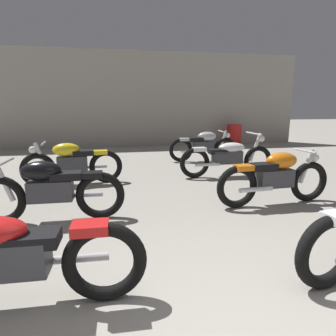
{
  "coord_description": "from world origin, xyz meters",
  "views": [
    {
      "loc": [
        -0.87,
        -1.15,
        1.55
      ],
      "look_at": [
        0.0,
        3.42,
        0.55
      ],
      "focal_mm": 30.78,
      "sensor_mm": 36.0,
      "label": 1
    }
  ],
  "objects_px": {
    "motorcycle_right_row_2": "(228,157)",
    "motorcycle_right_row_3": "(204,145)",
    "motorcycle_left_row_1": "(50,189)",
    "motorcycle_left_row_2": "(72,162)",
    "motorcycle_right_row_1": "(275,177)",
    "oil_drum": "(234,135)",
    "motorcycle_left_row_0": "(0,256)"
  },
  "relations": [
    {
      "from": "motorcycle_right_row_1",
      "to": "motorcycle_right_row_2",
      "type": "bearing_deg",
      "value": 90.27
    },
    {
      "from": "motorcycle_left_row_0",
      "to": "motorcycle_left_row_1",
      "type": "relative_size",
      "value": 1.1
    },
    {
      "from": "motorcycle_right_row_2",
      "to": "motorcycle_right_row_3",
      "type": "xyz_separation_m",
      "value": [
        0.03,
        1.85,
        0.01
      ]
    },
    {
      "from": "motorcycle_right_row_2",
      "to": "motorcycle_right_row_3",
      "type": "height_order",
      "value": "motorcycle_right_row_2"
    },
    {
      "from": "motorcycle_left_row_1",
      "to": "motorcycle_right_row_1",
      "type": "xyz_separation_m",
      "value": [
        3.37,
        0.07,
        0.0
      ]
    },
    {
      "from": "motorcycle_left_row_2",
      "to": "motorcycle_right_row_1",
      "type": "xyz_separation_m",
      "value": [
        3.33,
        -1.87,
        0.0
      ]
    },
    {
      "from": "motorcycle_left_row_2",
      "to": "motorcycle_right_row_2",
      "type": "height_order",
      "value": "motorcycle_right_row_2"
    },
    {
      "from": "motorcycle_left_row_1",
      "to": "motorcycle_right_row_1",
      "type": "relative_size",
      "value": 1.0
    },
    {
      "from": "motorcycle_left_row_1",
      "to": "motorcycle_left_row_2",
      "type": "bearing_deg",
      "value": 88.88
    },
    {
      "from": "motorcycle_left_row_1",
      "to": "motorcycle_right_row_1",
      "type": "bearing_deg",
      "value": 1.16
    },
    {
      "from": "motorcycle_left_row_0",
      "to": "motorcycle_left_row_1",
      "type": "height_order",
      "value": "motorcycle_left_row_0"
    },
    {
      "from": "oil_drum",
      "to": "motorcycle_left_row_0",
      "type": "bearing_deg",
      "value": -123.08
    },
    {
      "from": "motorcycle_left_row_2",
      "to": "oil_drum",
      "type": "distance_m",
      "value": 7.38
    },
    {
      "from": "motorcycle_left_row_1",
      "to": "motorcycle_left_row_2",
      "type": "distance_m",
      "value": 1.94
    },
    {
      "from": "motorcycle_right_row_3",
      "to": "motorcycle_left_row_1",
      "type": "bearing_deg",
      "value": -131.39
    },
    {
      "from": "motorcycle_right_row_1",
      "to": "oil_drum",
      "type": "bearing_deg",
      "value": 71.71
    },
    {
      "from": "motorcycle_left_row_0",
      "to": "motorcycle_right_row_1",
      "type": "distance_m",
      "value": 3.85
    },
    {
      "from": "motorcycle_left_row_0",
      "to": "motorcycle_right_row_1",
      "type": "xyz_separation_m",
      "value": [
        3.37,
        1.86,
        0.01
      ]
    },
    {
      "from": "motorcycle_right_row_3",
      "to": "motorcycle_right_row_2",
      "type": "bearing_deg",
      "value": -90.94
    },
    {
      "from": "motorcycle_left_row_1",
      "to": "motorcycle_left_row_2",
      "type": "relative_size",
      "value": 1.0
    },
    {
      "from": "motorcycle_right_row_1",
      "to": "oil_drum",
      "type": "xyz_separation_m",
      "value": [
        2.22,
        6.72,
        -0.03
      ]
    },
    {
      "from": "motorcycle_right_row_1",
      "to": "motorcycle_right_row_2",
      "type": "relative_size",
      "value": 0.91
    },
    {
      "from": "motorcycle_right_row_2",
      "to": "motorcycle_right_row_3",
      "type": "bearing_deg",
      "value": 89.06
    },
    {
      "from": "motorcycle_left_row_2",
      "to": "oil_drum",
      "type": "height_order",
      "value": "motorcycle_left_row_2"
    },
    {
      "from": "motorcycle_right_row_3",
      "to": "oil_drum",
      "type": "distance_m",
      "value": 3.67
    },
    {
      "from": "motorcycle_right_row_3",
      "to": "motorcycle_left_row_2",
      "type": "bearing_deg",
      "value": -150.31
    },
    {
      "from": "oil_drum",
      "to": "motorcycle_right_row_1",
      "type": "bearing_deg",
      "value": -108.29
    },
    {
      "from": "motorcycle_left_row_2",
      "to": "motorcycle_right_row_3",
      "type": "relative_size",
      "value": 1.0
    },
    {
      "from": "motorcycle_right_row_1",
      "to": "motorcycle_left_row_2",
      "type": "bearing_deg",
      "value": 150.72
    },
    {
      "from": "motorcycle_left_row_1",
      "to": "oil_drum",
      "type": "relative_size",
      "value": 2.32
    },
    {
      "from": "motorcycle_right_row_2",
      "to": "oil_drum",
      "type": "height_order",
      "value": "motorcycle_right_row_2"
    },
    {
      "from": "motorcycle_left_row_2",
      "to": "oil_drum",
      "type": "xyz_separation_m",
      "value": [
        5.56,
        4.85,
        -0.03
      ]
    }
  ]
}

